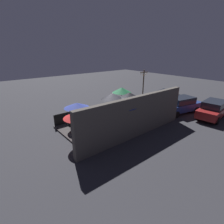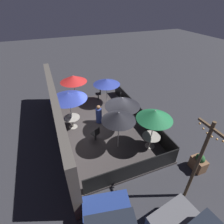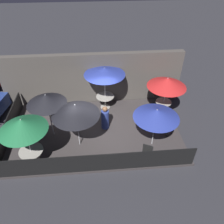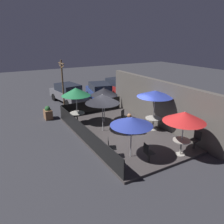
{
  "view_description": "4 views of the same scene",
  "coord_description": "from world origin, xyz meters",
  "px_view_note": "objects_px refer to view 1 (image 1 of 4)",
  "views": [
    {
      "loc": [
        8.63,
        10.53,
        6.02
      ],
      "look_at": [
        -0.01,
        -0.05,
        1.08
      ],
      "focal_mm": 28.0,
      "sensor_mm": 36.0,
      "label": 1
    },
    {
      "loc": [
        -8.45,
        2.78,
        7.22
      ],
      "look_at": [
        -0.12,
        -0.49,
        1.15
      ],
      "focal_mm": 28.0,
      "sensor_mm": 36.0,
      "label": 2
    },
    {
      "loc": [
        0.14,
        -8.07,
        7.62
      ],
      "look_at": [
        0.85,
        0.08,
        1.17
      ],
      "focal_mm": 35.0,
      "sensor_mm": 36.0,
      "label": 3
    },
    {
      "loc": [
        10.17,
        -6.49,
        5.55
      ],
      "look_at": [
        -0.36,
        -0.46,
        1.36
      ],
      "focal_mm": 35.0,
      "sensor_mm": 36.0,
      "label": 4
    }
  ],
  "objects_px": {
    "patio_umbrella_3": "(113,96)",
    "patron_0": "(109,119)",
    "light_post": "(143,87)",
    "parked_car_2": "(213,109)",
    "dining_table_1": "(80,133)",
    "parked_car_1": "(181,105)",
    "patio_chair_2": "(78,116)",
    "patio_umbrella_1": "(78,114)",
    "dining_table_2": "(122,105)",
    "patio_chair_0": "(71,125)",
    "patio_umbrella_5": "(130,95)",
    "patio_chair_1": "(90,140)",
    "patio_chair_3": "(129,117)",
    "planter_box": "(127,101)",
    "dining_table_0": "(122,125)",
    "patio_umbrella_0": "(123,104)",
    "parked_car_0": "(165,98)",
    "patio_umbrella_4": "(77,105)",
    "patio_umbrella_2": "(122,90)"
  },
  "relations": [
    {
      "from": "planter_box",
      "to": "parked_car_0",
      "type": "relative_size",
      "value": 0.22
    },
    {
      "from": "patio_umbrella_5",
      "to": "patio_chair_1",
      "type": "bearing_deg",
      "value": 21.89
    },
    {
      "from": "patio_chair_2",
      "to": "planter_box",
      "type": "bearing_deg",
      "value": 125.94
    },
    {
      "from": "patio_umbrella_0",
      "to": "parked_car_1",
      "type": "height_order",
      "value": "patio_umbrella_0"
    },
    {
      "from": "patio_chair_0",
      "to": "planter_box",
      "type": "xyz_separation_m",
      "value": [
        -8.2,
        -2.42,
        -0.21
      ]
    },
    {
      "from": "patio_chair_0",
      "to": "patio_chair_3",
      "type": "xyz_separation_m",
      "value": [
        -4.52,
        1.65,
        -0.01
      ]
    },
    {
      "from": "light_post",
      "to": "parked_car_0",
      "type": "bearing_deg",
      "value": 154.3
    },
    {
      "from": "patio_umbrella_3",
      "to": "dining_table_2",
      "type": "height_order",
      "value": "patio_umbrella_3"
    },
    {
      "from": "patio_chair_1",
      "to": "parked_car_2",
      "type": "bearing_deg",
      "value": -106.39
    },
    {
      "from": "patio_umbrella_2",
      "to": "patio_chair_3",
      "type": "xyz_separation_m",
      "value": [
        1.57,
        2.66,
        -1.64
      ]
    },
    {
      "from": "patio_umbrella_3",
      "to": "dining_table_0",
      "type": "distance_m",
      "value": 3.41
    },
    {
      "from": "patio_umbrella_1",
      "to": "patio_chair_3",
      "type": "distance_m",
      "value": 4.98
    },
    {
      "from": "patio_umbrella_4",
      "to": "parked_car_0",
      "type": "xyz_separation_m",
      "value": [
        -10.74,
        0.65,
        -1.08
      ]
    },
    {
      "from": "parked_car_2",
      "to": "patio_chair_3",
      "type": "bearing_deg",
      "value": -34.17
    },
    {
      "from": "patio_umbrella_3",
      "to": "parked_car_1",
      "type": "relative_size",
      "value": 0.49
    },
    {
      "from": "patio_umbrella_0",
      "to": "parked_car_0",
      "type": "xyz_separation_m",
      "value": [
        -8.75,
        -2.39,
        -1.55
      ]
    },
    {
      "from": "dining_table_1",
      "to": "parked_car_1",
      "type": "bearing_deg",
      "value": 174.41
    },
    {
      "from": "dining_table_1",
      "to": "parked_car_2",
      "type": "distance_m",
      "value": 12.36
    },
    {
      "from": "patio_chair_3",
      "to": "light_post",
      "type": "distance_m",
      "value": 5.48
    },
    {
      "from": "patio_umbrella_5",
      "to": "parked_car_1",
      "type": "relative_size",
      "value": 0.5
    },
    {
      "from": "patio_chair_0",
      "to": "patio_chair_1",
      "type": "xyz_separation_m",
      "value": [
        0.16,
        2.94,
        0.01
      ]
    },
    {
      "from": "patio_umbrella_5",
      "to": "dining_table_1",
      "type": "distance_m",
      "value": 6.02
    },
    {
      "from": "patio_umbrella_3",
      "to": "patron_0",
      "type": "bearing_deg",
      "value": 40.21
    },
    {
      "from": "patio_chair_0",
      "to": "patio_chair_1",
      "type": "bearing_deg",
      "value": 4.35
    },
    {
      "from": "patio_umbrella_1",
      "to": "patio_chair_3",
      "type": "xyz_separation_m",
      "value": [
        -4.76,
        -0.18,
        -1.46
      ]
    },
    {
      "from": "patio_chair_0",
      "to": "patio_chair_2",
      "type": "relative_size",
      "value": 1.0
    },
    {
      "from": "light_post",
      "to": "parked_car_2",
      "type": "distance_m",
      "value": 6.99
    },
    {
      "from": "dining_table_1",
      "to": "patio_chair_0",
      "type": "relative_size",
      "value": 0.89
    },
    {
      "from": "patio_umbrella_3",
      "to": "parked_car_2",
      "type": "xyz_separation_m",
      "value": [
        -7.38,
        5.59,
        -1.3
      ]
    },
    {
      "from": "planter_box",
      "to": "patio_umbrella_1",
      "type": "bearing_deg",
      "value": 26.71
    },
    {
      "from": "patio_chair_1",
      "to": "patron_0",
      "type": "distance_m",
      "value": 3.67
    },
    {
      "from": "patio_umbrella_0",
      "to": "light_post",
      "type": "xyz_separation_m",
      "value": [
        -6.28,
        -3.58,
        -0.17
      ]
    },
    {
      "from": "patio_umbrella_4",
      "to": "light_post",
      "type": "height_order",
      "value": "light_post"
    },
    {
      "from": "patio_umbrella_5",
      "to": "patio_chair_2",
      "type": "height_order",
      "value": "patio_umbrella_5"
    },
    {
      "from": "patio_umbrella_1",
      "to": "patio_umbrella_5",
      "type": "distance_m",
      "value": 5.84
    },
    {
      "from": "patio_umbrella_0",
      "to": "parked_car_0",
      "type": "distance_m",
      "value": 9.2
    },
    {
      "from": "patron_0",
      "to": "dining_table_0",
      "type": "bearing_deg",
      "value": -36.98
    },
    {
      "from": "patio_umbrella_1",
      "to": "dining_table_1",
      "type": "xyz_separation_m",
      "value": [
        0.0,
        0.0,
        -1.35
      ]
    },
    {
      "from": "patio_umbrella_1",
      "to": "parked_car_2",
      "type": "relative_size",
      "value": 0.49
    },
    {
      "from": "patio_umbrella_0",
      "to": "patio_chair_0",
      "type": "bearing_deg",
      "value": -43.37
    },
    {
      "from": "dining_table_1",
      "to": "patio_umbrella_4",
      "type": "bearing_deg",
      "value": -115.76
    },
    {
      "from": "patio_umbrella_3",
      "to": "parked_car_2",
      "type": "distance_m",
      "value": 9.35
    },
    {
      "from": "patio_chair_1",
      "to": "patio_chair_3",
      "type": "relative_size",
      "value": 1.02
    },
    {
      "from": "patio_umbrella_5",
      "to": "patio_chair_3",
      "type": "relative_size",
      "value": 2.5
    },
    {
      "from": "patio_umbrella_3",
      "to": "patron_0",
      "type": "distance_m",
      "value": 2.19
    },
    {
      "from": "patio_umbrella_3",
      "to": "parked_car_1",
      "type": "bearing_deg",
      "value": 154.57
    },
    {
      "from": "patio_umbrella_4",
      "to": "patio_chair_1",
      "type": "height_order",
      "value": "patio_umbrella_4"
    },
    {
      "from": "patio_umbrella_1",
      "to": "dining_table_1",
      "type": "height_order",
      "value": "patio_umbrella_1"
    },
    {
      "from": "patio_chair_0",
      "to": "parked_car_1",
      "type": "relative_size",
      "value": 0.2
    },
    {
      "from": "light_post",
      "to": "patio_chair_2",
      "type": "bearing_deg",
      "value": -2.2
    }
  ]
}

